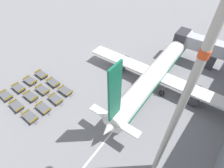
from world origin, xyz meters
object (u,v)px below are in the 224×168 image
(baggage_dolly_row_far_col_a, at_px, (41,74))
(baggage_dolly_row_far_col_b, at_px, (53,83))
(baggage_dolly_row_near_col_a, at_px, (6,96))
(baggage_dolly_row_mid_a_col_a, at_px, (19,88))
(airplane, at_px, (158,70))
(baggage_dolly_row_near_col_b, at_px, (17,106))
(baggage_dolly_row_far_col_c, at_px, (66,91))
(baggage_dolly_row_mid_b_col_a, at_px, (30,81))
(baggage_dolly_row_mid_b_col_c, at_px, (56,99))
(baggage_dolly_row_mid_a_col_c, at_px, (43,108))
(baggage_dolly_row_mid_b_col_b, at_px, (43,90))
(baggage_dolly_row_mid_a_col_b, at_px, (31,96))
(baggage_dolly_row_near_col_c, at_px, (30,117))
(apron_light_mast, at_px, (180,109))

(baggage_dolly_row_far_col_a, xyz_separation_m, baggage_dolly_row_far_col_b, (4.07, 0.09, 0.00))
(baggage_dolly_row_near_col_a, height_order, baggage_dolly_row_mid_a_col_a, same)
(baggage_dolly_row_far_col_a, relative_size, baggage_dolly_row_far_col_b, 1.00)
(airplane, distance_m, baggage_dolly_row_near_col_b, 27.33)
(baggage_dolly_row_far_col_b, distance_m, baggage_dolly_row_far_col_c, 3.77)
(baggage_dolly_row_near_col_a, relative_size, baggage_dolly_row_mid_b_col_a, 0.99)
(baggage_dolly_row_mid_b_col_c, bearing_deg, baggage_dolly_row_near_col_b, -126.90)
(baggage_dolly_row_mid_a_col_a, height_order, baggage_dolly_row_far_col_b, same)
(baggage_dolly_row_near_col_a, xyz_separation_m, baggage_dolly_row_far_col_a, (0.05, 7.93, 0.00))
(baggage_dolly_row_mid_a_col_c, height_order, baggage_dolly_row_mid_b_col_b, same)
(baggage_dolly_row_far_col_a, height_order, baggage_dolly_row_far_col_c, same)
(baggage_dolly_row_near_col_b, bearing_deg, baggage_dolly_row_far_col_c, 64.12)
(baggage_dolly_row_mid_b_col_a, relative_size, baggage_dolly_row_far_col_a, 1.01)
(airplane, distance_m, baggage_dolly_row_mid_a_col_b, 25.08)
(baggage_dolly_row_far_col_c, bearing_deg, baggage_dolly_row_near_col_a, -134.44)
(baggage_dolly_row_mid_a_col_b, bearing_deg, baggage_dolly_row_mid_b_col_a, 149.30)
(airplane, bearing_deg, baggage_dolly_row_far_col_b, -138.83)
(baggage_dolly_row_near_col_a, bearing_deg, airplane, 47.59)
(baggage_dolly_row_near_col_b, relative_size, baggage_dolly_row_far_col_b, 1.00)
(baggage_dolly_row_near_col_b, bearing_deg, baggage_dolly_row_near_col_a, 179.88)
(baggage_dolly_row_near_col_b, relative_size, baggage_dolly_row_far_col_a, 1.00)
(baggage_dolly_row_far_col_c, bearing_deg, baggage_dolly_row_mid_a_col_c, -87.68)
(baggage_dolly_row_mid_b_col_a, distance_m, baggage_dolly_row_far_col_b, 5.00)
(baggage_dolly_row_near_col_c, relative_size, baggage_dolly_row_mid_a_col_b, 1.00)
(apron_light_mast, bearing_deg, baggage_dolly_row_mid_b_col_c, -177.09)
(baggage_dolly_row_near_col_a, height_order, baggage_dolly_row_mid_b_col_a, same)
(baggage_dolly_row_mid_a_col_b, bearing_deg, baggage_dolly_row_mid_a_col_c, -1.97)
(airplane, relative_size, baggage_dolly_row_mid_b_col_b, 10.51)
(baggage_dolly_row_near_col_a, distance_m, baggage_dolly_row_mid_b_col_a, 5.28)
(baggage_dolly_row_far_col_b, bearing_deg, apron_light_mast, -3.46)
(baggage_dolly_row_mid_a_col_c, distance_m, baggage_dolly_row_far_col_a, 9.56)
(baggage_dolly_row_near_col_b, xyz_separation_m, baggage_dolly_row_mid_a_col_c, (4.12, 2.79, 0.00))
(baggage_dolly_row_far_col_c, bearing_deg, baggage_dolly_row_far_col_a, -179.11)
(baggage_dolly_row_mid_a_col_a, height_order, baggage_dolly_row_mid_a_col_b, same)
(baggage_dolly_row_mid_b_col_c, xyz_separation_m, apron_light_mast, (20.39, 1.04, 12.82))
(baggage_dolly_row_far_col_b, bearing_deg, baggage_dolly_row_mid_a_col_c, -52.73)
(baggage_dolly_row_near_col_a, bearing_deg, baggage_dolly_row_far_col_c, 45.56)
(baggage_dolly_row_mid_a_col_c, distance_m, baggage_dolly_row_mid_b_col_a, 8.55)
(baggage_dolly_row_mid_a_col_b, relative_size, apron_light_mast, 0.14)
(baggage_dolly_row_mid_b_col_b, bearing_deg, baggage_dolly_row_far_col_a, 148.32)
(baggage_dolly_row_near_col_a, relative_size, baggage_dolly_row_mid_a_col_c, 1.00)
(baggage_dolly_row_mid_a_col_b, bearing_deg, apron_light_mast, 8.37)
(baggage_dolly_row_mid_a_col_a, bearing_deg, baggage_dolly_row_mid_b_col_a, 92.02)
(airplane, xyz_separation_m, baggage_dolly_row_mid_a_col_b, (-16.14, -19.02, -2.66))
(baggage_dolly_row_mid_a_col_b, relative_size, baggage_dolly_row_mid_b_col_a, 0.99)
(baggage_dolly_row_near_col_b, xyz_separation_m, baggage_dolly_row_near_col_c, (3.97, 0.23, 0.00))
(baggage_dolly_row_near_col_c, relative_size, baggage_dolly_row_far_col_c, 1.00)
(baggage_dolly_row_far_col_b, bearing_deg, baggage_dolly_row_mid_b_col_b, -88.68)
(airplane, relative_size, baggage_dolly_row_near_col_b, 10.50)
(airplane, xyz_separation_m, baggage_dolly_row_mid_b_col_a, (-20.11, -16.66, -2.66))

